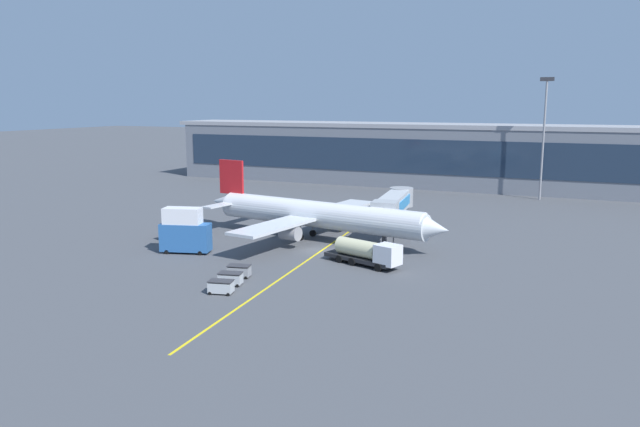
{
  "coord_description": "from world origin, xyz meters",
  "views": [
    {
      "loc": [
        33.98,
        -76.09,
        20.51
      ],
      "look_at": [
        -1.18,
        4.02,
        4.5
      ],
      "focal_mm": 34.2,
      "sensor_mm": 36.0,
      "label": 1
    }
  ],
  "objects_px": {
    "fuel_tanker": "(367,252)",
    "crew_van": "(177,230)",
    "main_airliner": "(317,214)",
    "baggage_cart_0": "(221,287)",
    "baggage_cart_1": "(230,278)",
    "catering_lift": "(185,231)",
    "baggage_cart_2": "(239,271)"
  },
  "relations": [
    {
      "from": "catering_lift",
      "to": "crew_van",
      "type": "bearing_deg",
      "value": 133.47
    },
    {
      "from": "main_airliner",
      "to": "baggage_cart_1",
      "type": "xyz_separation_m",
      "value": [
        0.45,
        -25.1,
        -3.16
      ]
    },
    {
      "from": "crew_van",
      "to": "catering_lift",
      "type": "bearing_deg",
      "value": -46.53
    },
    {
      "from": "baggage_cart_1",
      "to": "baggage_cart_2",
      "type": "distance_m",
      "value": 3.2
    },
    {
      "from": "fuel_tanker",
      "to": "baggage_cart_2",
      "type": "bearing_deg",
      "value": -138.05
    },
    {
      "from": "baggage_cart_0",
      "to": "baggage_cart_2",
      "type": "distance_m",
      "value": 6.4
    },
    {
      "from": "baggage_cart_1",
      "to": "baggage_cart_2",
      "type": "height_order",
      "value": "same"
    },
    {
      "from": "fuel_tanker",
      "to": "catering_lift",
      "type": "height_order",
      "value": "catering_lift"
    },
    {
      "from": "catering_lift",
      "to": "baggage_cart_2",
      "type": "xyz_separation_m",
      "value": [
        13.08,
        -7.39,
        -2.28
      ]
    },
    {
      "from": "baggage_cart_1",
      "to": "baggage_cart_2",
      "type": "xyz_separation_m",
      "value": [
        -0.74,
        3.11,
        0.0
      ]
    },
    {
      "from": "fuel_tanker",
      "to": "crew_van",
      "type": "distance_m",
      "value": 31.83
    },
    {
      "from": "main_airliner",
      "to": "baggage_cart_0",
      "type": "height_order",
      "value": "main_airliner"
    },
    {
      "from": "main_airliner",
      "to": "baggage_cart_0",
      "type": "xyz_separation_m",
      "value": [
        1.19,
        -28.22,
        -3.16
      ]
    },
    {
      "from": "baggage_cart_1",
      "to": "crew_van",
      "type": "bearing_deg",
      "value": 139.52
    },
    {
      "from": "baggage_cart_1",
      "to": "main_airliner",
      "type": "bearing_deg",
      "value": 91.02
    },
    {
      "from": "crew_van",
      "to": "baggage_cart_0",
      "type": "height_order",
      "value": "crew_van"
    },
    {
      "from": "catering_lift",
      "to": "baggage_cart_2",
      "type": "relative_size",
      "value": 2.46
    },
    {
      "from": "fuel_tanker",
      "to": "baggage_cart_0",
      "type": "bearing_deg",
      "value": -121.95
    },
    {
      "from": "catering_lift",
      "to": "baggage_cart_1",
      "type": "xyz_separation_m",
      "value": [
        13.82,
        -10.51,
        -2.28
      ]
    },
    {
      "from": "crew_van",
      "to": "baggage_cart_2",
      "type": "relative_size",
      "value": 1.84
    },
    {
      "from": "main_airliner",
      "to": "baggage_cart_2",
      "type": "xyz_separation_m",
      "value": [
        -0.29,
        -21.99,
        -3.16
      ]
    },
    {
      "from": "fuel_tanker",
      "to": "catering_lift",
      "type": "relative_size",
      "value": 1.53
    },
    {
      "from": "catering_lift",
      "to": "baggage_cart_2",
      "type": "height_order",
      "value": "catering_lift"
    },
    {
      "from": "main_airliner",
      "to": "baggage_cart_0",
      "type": "distance_m",
      "value": 28.42
    },
    {
      "from": "main_airliner",
      "to": "baggage_cart_2",
      "type": "relative_size",
      "value": 14.24
    },
    {
      "from": "crew_van",
      "to": "baggage_cart_1",
      "type": "xyz_separation_m",
      "value": [
        20.2,
        -17.24,
        -0.53
      ]
    },
    {
      "from": "baggage_cart_0",
      "to": "baggage_cart_2",
      "type": "xyz_separation_m",
      "value": [
        -1.48,
        6.23,
        0.0
      ]
    },
    {
      "from": "fuel_tanker",
      "to": "baggage_cart_1",
      "type": "relative_size",
      "value": 3.76
    },
    {
      "from": "fuel_tanker",
      "to": "crew_van",
      "type": "height_order",
      "value": "fuel_tanker"
    },
    {
      "from": "catering_lift",
      "to": "baggage_cart_0",
      "type": "bearing_deg",
      "value": -43.09
    },
    {
      "from": "crew_van",
      "to": "catering_lift",
      "type": "distance_m",
      "value": 9.45
    },
    {
      "from": "main_airliner",
      "to": "crew_van",
      "type": "bearing_deg",
      "value": -158.3
    }
  ]
}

